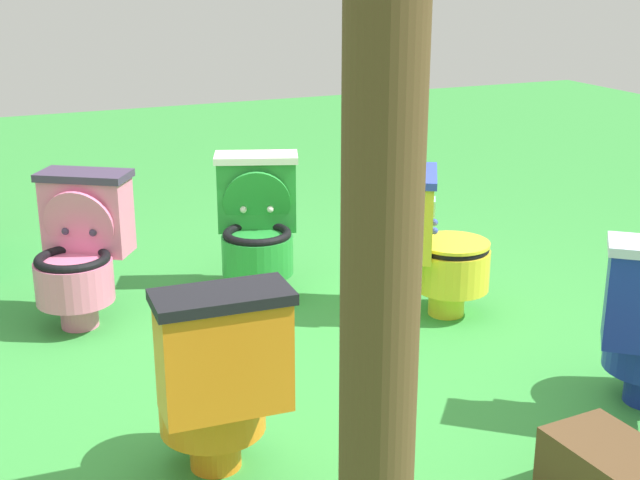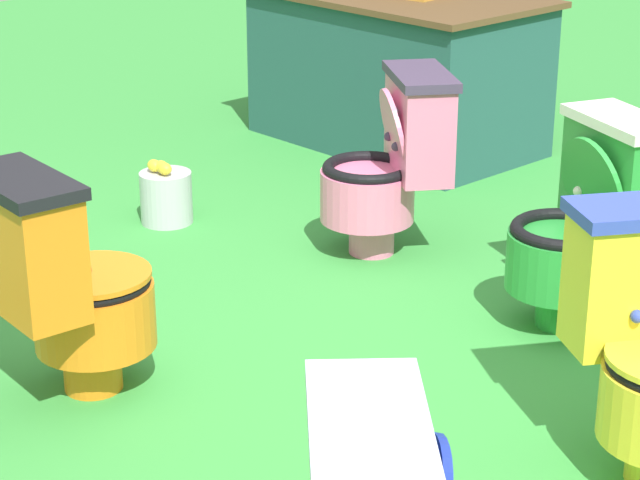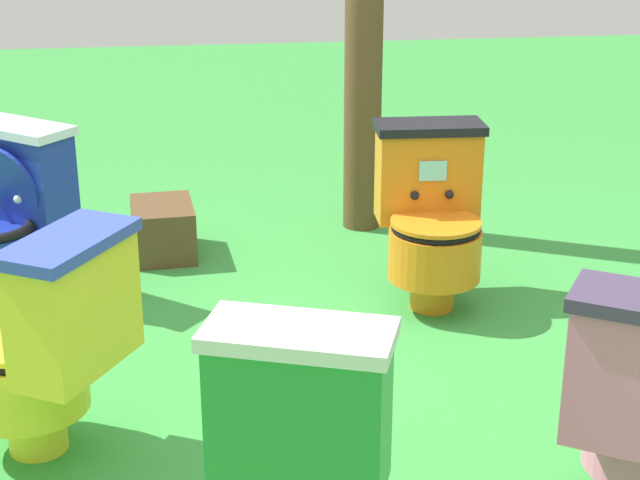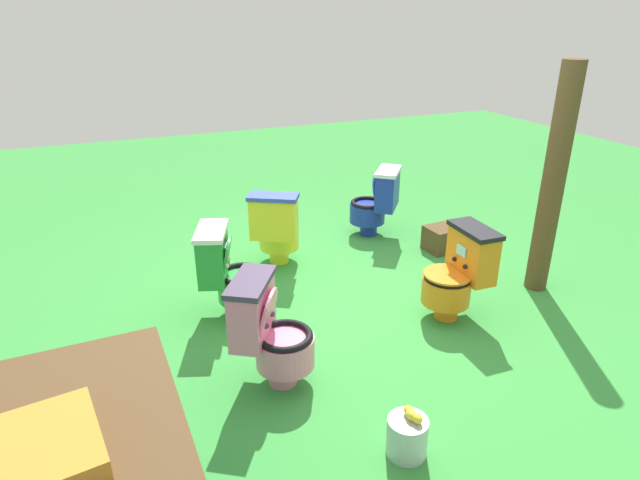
% 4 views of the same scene
% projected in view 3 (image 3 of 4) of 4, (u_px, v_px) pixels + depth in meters
% --- Properties ---
extents(ground, '(14.00, 14.00, 0.00)m').
position_uv_depth(ground, '(327.00, 387.00, 3.49)').
color(ground, green).
extents(toilet_orange, '(0.44, 0.51, 0.73)m').
position_uv_depth(toilet_orange, '(432.00, 216.00, 4.06)').
color(toilet_orange, orange).
rests_on(toilet_orange, ground).
extents(toilet_yellow, '(0.63, 0.59, 0.73)m').
position_uv_depth(toilet_yellow, '(47.00, 344.00, 2.98)').
color(toilet_yellow, yellow).
rests_on(toilet_yellow, ground).
extents(toilet_green, '(0.55, 0.60, 0.73)m').
position_uv_depth(toilet_green, '(310.00, 439.00, 2.49)').
color(toilet_green, green).
rests_on(toilet_green, ground).
extents(toilet_blue, '(0.62, 0.64, 0.73)m').
position_uv_depth(toilet_blue, '(8.00, 216.00, 4.04)').
color(toilet_blue, '#192D9E').
rests_on(toilet_blue, ground).
extents(wooden_post, '(0.18, 0.18, 1.88)m').
position_uv_depth(wooden_post, '(364.00, 36.00, 4.71)').
color(wooden_post, brown).
rests_on(wooden_post, ground).
extents(small_crate, '(0.30, 0.40, 0.24)m').
position_uv_depth(small_crate, '(163.00, 229.00, 4.63)').
color(small_crate, brown).
rests_on(small_crate, ground).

